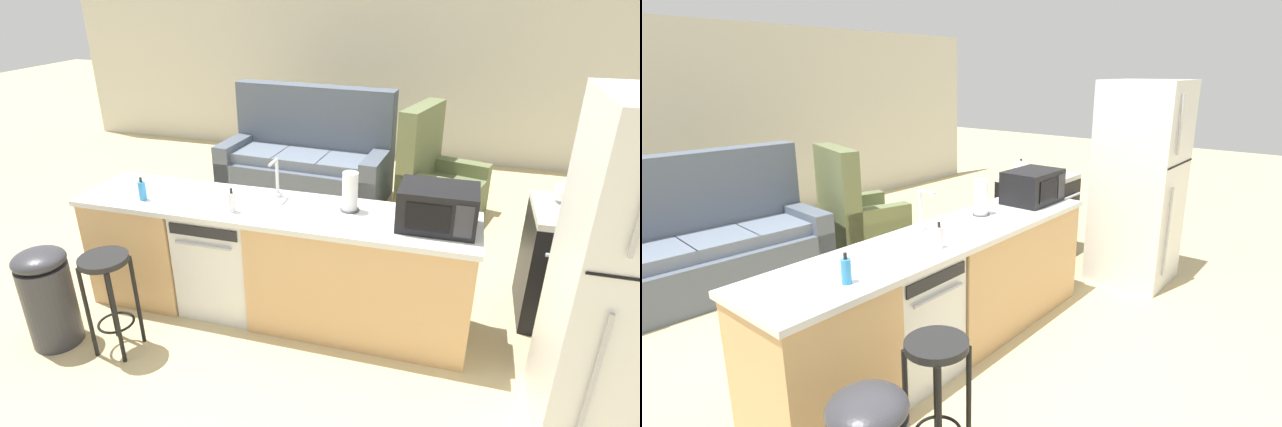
{
  "view_description": "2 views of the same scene",
  "coord_description": "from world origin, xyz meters",
  "views": [
    {
      "loc": [
        1.42,
        -3.05,
        2.34
      ],
      "look_at": [
        0.49,
        0.09,
        0.85
      ],
      "focal_mm": 28.0,
      "sensor_mm": 36.0,
      "label": 1
    },
    {
      "loc": [
        -2.32,
        -2.19,
        2.0
      ],
      "look_at": [
        0.63,
        0.23,
        0.91
      ],
      "focal_mm": 28.0,
      "sensor_mm": 36.0,
      "label": 2
    }
  ],
  "objects": [
    {
      "name": "ground_plane",
      "position": [
        0.0,
        0.0,
        0.0
      ],
      "size": [
        24.0,
        24.0,
        0.0
      ],
      "primitive_type": "plane",
      "color": "tan"
    },
    {
      "name": "wall_back",
      "position": [
        0.3,
        4.2,
        1.3
      ],
      "size": [
        10.0,
        0.06,
        2.6
      ],
      "color": "beige",
      "rests_on": "ground_plane"
    },
    {
      "name": "kitchen_counter",
      "position": [
        0.24,
        0.0,
        0.42
      ],
      "size": [
        2.94,
        0.66,
        0.9
      ],
      "color": "tan",
      "rests_on": "ground_plane"
    },
    {
      "name": "dishwasher",
      "position": [
        -0.25,
        -0.0,
        0.42
      ],
      "size": [
        0.58,
        0.61,
        0.84
      ],
      "color": "silver",
      "rests_on": "ground_plane"
    },
    {
      "name": "stove_range",
      "position": [
        2.35,
        0.55,
        0.45
      ],
      "size": [
        0.76,
        0.68,
        0.9
      ],
      "color": "black",
      "rests_on": "ground_plane"
    },
    {
      "name": "refrigerator",
      "position": [
        2.35,
        -0.55,
        0.96
      ],
      "size": [
        0.72,
        0.73,
        1.92
      ],
      "color": "silver",
      "rests_on": "ground_plane"
    },
    {
      "name": "microwave",
      "position": [
        1.31,
        -0.0,
        1.04
      ],
      "size": [
        0.5,
        0.37,
        0.28
      ],
      "color": "black",
      "rests_on": "kitchen_counter"
    },
    {
      "name": "sink_faucet",
      "position": [
        0.13,
        0.18,
        1.03
      ],
      "size": [
        0.07,
        0.18,
        0.3
      ],
      "color": "silver",
      "rests_on": "kitchen_counter"
    },
    {
      "name": "paper_towel_roll",
      "position": [
        0.71,
        0.1,
        1.04
      ],
      "size": [
        0.14,
        0.14,
        0.28
      ],
      "color": "#4C4C51",
      "rests_on": "kitchen_counter"
    },
    {
      "name": "soap_bottle",
      "position": [
        -0.07,
        -0.16,
        0.97
      ],
      "size": [
        0.06,
        0.06,
        0.18
      ],
      "color": "silver",
      "rests_on": "kitchen_counter"
    },
    {
      "name": "dish_soap_bottle",
      "position": [
        -0.8,
        -0.15,
        0.97
      ],
      "size": [
        0.06,
        0.06,
        0.18
      ],
      "color": "#338CCC",
      "rests_on": "kitchen_counter"
    },
    {
      "name": "kettle",
      "position": [
        2.18,
        0.68,
        0.99
      ],
      "size": [
        0.21,
        0.17,
        0.19
      ],
      "color": "silver",
      "rests_on": "stove_range"
    },
    {
      "name": "bar_stool",
      "position": [
        -0.74,
        -0.73,
        0.54
      ],
      "size": [
        0.32,
        0.32,
        0.74
      ],
      "color": "black",
      "rests_on": "ground_plane"
    },
    {
      "name": "trash_bin",
      "position": [
        -1.22,
        -0.79,
        0.38
      ],
      "size": [
        0.35,
        0.35,
        0.74
      ],
      "color": "#333338",
      "rests_on": "ground_plane"
    },
    {
      "name": "couch",
      "position": [
        -0.37,
        2.5,
        0.39
      ],
      "size": [
        2.06,
        1.04,
        1.27
      ],
      "color": "#515B6B",
      "rests_on": "ground_plane"
    },
    {
      "name": "armchair",
      "position": [
        1.18,
        2.26,
        0.35
      ],
      "size": [
        1.0,
        1.04,
        1.2
      ],
      "color": "#667047",
      "rests_on": "ground_plane"
    }
  ]
}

